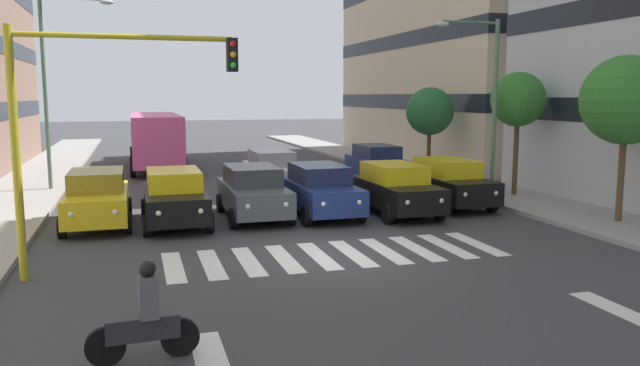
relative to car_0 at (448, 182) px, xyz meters
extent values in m
plane|color=#38383A|center=(6.12, 5.48, -0.89)|extent=(180.00, 180.00, 0.00)
cube|color=gray|center=(-3.17, 5.48, -0.81)|extent=(3.28, 90.00, 0.15)
cube|color=black|center=(-9.42, -15.77, 2.78)|extent=(9.26, 20.56, 0.90)
cube|color=black|center=(-9.42, -15.77, 6.44)|extent=(9.26, 20.56, 0.90)
cube|color=silver|center=(2.07, 5.48, -0.88)|extent=(0.45, 2.80, 0.01)
cube|color=silver|center=(2.97, 5.48, -0.88)|extent=(0.45, 2.80, 0.01)
cube|color=silver|center=(3.87, 5.48, -0.88)|extent=(0.45, 2.80, 0.01)
cube|color=silver|center=(4.77, 5.48, -0.88)|extent=(0.45, 2.80, 0.01)
cube|color=silver|center=(5.67, 5.48, -0.88)|extent=(0.45, 2.80, 0.01)
cube|color=silver|center=(6.57, 5.48, -0.88)|extent=(0.45, 2.80, 0.01)
cube|color=silver|center=(7.47, 5.48, -0.88)|extent=(0.45, 2.80, 0.01)
cube|color=silver|center=(8.37, 5.48, -0.88)|extent=(0.45, 2.80, 0.01)
cube|color=silver|center=(9.27, 5.48, -0.88)|extent=(0.45, 2.80, 0.01)
cube|color=silver|center=(10.17, 5.48, -0.88)|extent=(0.45, 2.80, 0.01)
cube|color=silver|center=(2.29, 10.98, -0.88)|extent=(0.50, 2.20, 0.01)
cube|color=silver|center=(9.95, 10.98, -0.88)|extent=(0.50, 2.20, 0.01)
cube|color=black|center=(0.00, 0.05, -0.17)|extent=(1.80, 4.40, 0.80)
cube|color=yellow|center=(0.00, -0.15, 0.53)|extent=(1.58, 2.46, 0.60)
cylinder|color=black|center=(-0.90, 1.50, -0.57)|extent=(0.22, 0.64, 0.64)
cylinder|color=black|center=(0.90, 1.50, -0.57)|extent=(0.22, 0.64, 0.64)
cylinder|color=black|center=(-0.90, -1.40, -0.57)|extent=(0.22, 0.64, 0.64)
cylinder|color=black|center=(0.90, -1.40, -0.57)|extent=(0.22, 0.64, 0.64)
sphere|color=white|center=(-0.58, 2.20, -0.09)|extent=(0.18, 0.18, 0.18)
sphere|color=white|center=(0.58, 2.20, -0.09)|extent=(0.18, 0.18, 0.18)
cube|color=black|center=(2.46, 0.88, -0.17)|extent=(1.80, 4.40, 0.80)
cube|color=yellow|center=(2.46, 0.68, 0.53)|extent=(1.58, 2.46, 0.60)
cylinder|color=black|center=(1.56, 2.34, -0.57)|extent=(0.22, 0.64, 0.64)
cylinder|color=black|center=(3.36, 2.34, -0.57)|extent=(0.22, 0.64, 0.64)
cylinder|color=black|center=(1.56, -0.57, -0.57)|extent=(0.22, 0.64, 0.64)
cylinder|color=black|center=(3.36, -0.57, -0.57)|extent=(0.22, 0.64, 0.64)
sphere|color=white|center=(1.88, 3.03, -0.09)|extent=(0.18, 0.18, 0.18)
sphere|color=white|center=(3.03, 3.03, -0.09)|extent=(0.18, 0.18, 0.18)
cube|color=navy|center=(5.00, 0.43, -0.17)|extent=(1.80, 4.40, 0.80)
cube|color=#1D2547|center=(5.00, 0.23, 0.53)|extent=(1.58, 2.46, 0.60)
cylinder|color=black|center=(4.10, 1.88, -0.57)|extent=(0.22, 0.64, 0.64)
cylinder|color=black|center=(5.90, 1.88, -0.57)|extent=(0.22, 0.64, 0.64)
cylinder|color=black|center=(4.10, -1.02, -0.57)|extent=(0.22, 0.64, 0.64)
cylinder|color=black|center=(5.90, -1.02, -0.57)|extent=(0.22, 0.64, 0.64)
sphere|color=white|center=(4.42, 2.58, -0.09)|extent=(0.18, 0.18, 0.18)
sphere|color=white|center=(5.58, 2.58, -0.09)|extent=(0.18, 0.18, 0.18)
cube|color=#474C51|center=(7.24, 0.19, -0.17)|extent=(1.80, 4.40, 0.80)
cube|color=#343639|center=(7.24, -0.01, 0.53)|extent=(1.58, 2.46, 0.60)
cylinder|color=black|center=(6.34, 1.64, -0.57)|extent=(0.22, 0.64, 0.64)
cylinder|color=black|center=(8.14, 1.64, -0.57)|extent=(0.22, 0.64, 0.64)
cylinder|color=black|center=(6.34, -1.26, -0.57)|extent=(0.22, 0.64, 0.64)
cylinder|color=black|center=(8.14, -1.26, -0.57)|extent=(0.22, 0.64, 0.64)
sphere|color=white|center=(6.67, 2.34, -0.09)|extent=(0.18, 0.18, 0.18)
sphere|color=white|center=(7.82, 2.34, -0.09)|extent=(0.18, 0.18, 0.18)
cube|color=black|center=(9.80, 0.53, -0.17)|extent=(1.80, 4.40, 0.80)
cube|color=yellow|center=(9.80, 0.33, 0.53)|extent=(1.58, 2.46, 0.60)
cylinder|color=black|center=(8.90, 1.98, -0.57)|extent=(0.22, 0.64, 0.64)
cylinder|color=black|center=(10.70, 1.98, -0.57)|extent=(0.22, 0.64, 0.64)
cylinder|color=black|center=(8.90, -0.93, -0.57)|extent=(0.22, 0.64, 0.64)
cylinder|color=black|center=(10.70, -0.93, -0.57)|extent=(0.22, 0.64, 0.64)
sphere|color=white|center=(9.22, 2.68, -0.09)|extent=(0.18, 0.18, 0.18)
sphere|color=white|center=(10.37, 2.68, -0.09)|extent=(0.18, 0.18, 0.18)
cube|color=gold|center=(12.11, 0.02, -0.17)|extent=(1.80, 4.40, 0.80)
cube|color=olive|center=(12.11, -0.18, 0.53)|extent=(1.58, 2.46, 0.60)
cylinder|color=black|center=(11.21, 1.47, -0.57)|extent=(0.22, 0.64, 0.64)
cylinder|color=black|center=(13.01, 1.47, -0.57)|extent=(0.22, 0.64, 0.64)
cylinder|color=black|center=(11.21, -1.43, -0.57)|extent=(0.22, 0.64, 0.64)
cylinder|color=black|center=(13.01, -1.43, -0.57)|extent=(0.22, 0.64, 0.64)
sphere|color=white|center=(11.53, 2.17, -0.09)|extent=(0.18, 0.18, 0.18)
sphere|color=white|center=(12.69, 2.17, -0.09)|extent=(0.18, 0.18, 0.18)
cube|color=silver|center=(5.38, -5.37, -0.17)|extent=(1.80, 4.40, 0.80)
cube|color=gray|center=(5.38, -5.57, 0.53)|extent=(1.58, 2.46, 0.60)
cylinder|color=black|center=(4.48, -3.92, -0.57)|extent=(0.22, 0.64, 0.64)
cylinder|color=black|center=(6.28, -3.92, -0.57)|extent=(0.22, 0.64, 0.64)
cylinder|color=black|center=(4.48, -6.82, -0.57)|extent=(0.22, 0.64, 0.64)
cylinder|color=black|center=(6.28, -6.82, -0.57)|extent=(0.22, 0.64, 0.64)
sphere|color=white|center=(4.80, -3.22, -0.09)|extent=(0.18, 0.18, 0.18)
sphere|color=white|center=(5.96, -3.22, -0.09)|extent=(0.18, 0.18, 0.18)
cube|color=navy|center=(-0.02, -6.86, -0.17)|extent=(1.80, 4.40, 0.80)
cube|color=#1D2547|center=(-0.02, -7.06, 0.53)|extent=(1.58, 2.46, 0.60)
cylinder|color=black|center=(-0.92, -5.41, -0.57)|extent=(0.22, 0.64, 0.64)
cylinder|color=black|center=(0.88, -5.41, -0.57)|extent=(0.22, 0.64, 0.64)
cylinder|color=black|center=(-0.92, -8.31, -0.57)|extent=(0.22, 0.64, 0.64)
cylinder|color=black|center=(0.88, -8.31, -0.57)|extent=(0.22, 0.64, 0.64)
sphere|color=white|center=(-0.59, -4.71, -0.09)|extent=(0.18, 0.18, 0.18)
sphere|color=white|center=(0.56, -4.71, -0.09)|extent=(0.18, 0.18, 0.18)
cube|color=#DB5193|center=(9.80, -15.50, 0.86)|extent=(2.50, 10.50, 2.50)
cube|color=black|center=(9.80, -15.50, 1.41)|extent=(2.52, 9.87, 0.80)
cylinder|color=black|center=(8.55, -11.82, -0.39)|extent=(0.28, 1.00, 1.00)
cylinder|color=black|center=(11.05, -11.82, -0.39)|extent=(0.28, 1.00, 1.00)
cylinder|color=black|center=(8.55, -18.65, -0.39)|extent=(0.28, 1.00, 1.00)
cylinder|color=black|center=(11.05, -18.65, -0.39)|extent=(0.28, 1.00, 1.00)
cylinder|color=black|center=(11.48, 10.76, -0.59)|extent=(0.60, 0.13, 0.60)
cylinder|color=black|center=(10.38, 10.70, -0.59)|extent=(0.60, 0.13, 0.60)
cube|color=#232328|center=(10.93, 10.73, -0.37)|extent=(1.11, 0.30, 0.36)
cube|color=#4C4C51|center=(10.83, 10.72, 0.11)|extent=(0.30, 0.38, 0.64)
sphere|color=black|center=(10.83, 10.72, 0.55)|extent=(0.26, 0.26, 0.26)
cylinder|color=#AD991E|center=(13.37, 5.64, 1.86)|extent=(0.18, 0.18, 5.50)
cylinder|color=#AD991E|center=(11.04, 5.64, 4.41)|extent=(4.67, 0.12, 0.12)
cube|color=black|center=(8.70, 5.64, 4.06)|extent=(0.24, 0.28, 0.76)
sphere|color=red|center=(8.70, 5.79, 4.30)|extent=(0.14, 0.14, 0.14)
sphere|color=orange|center=(8.70, 5.79, 4.06)|extent=(0.14, 0.14, 0.14)
sphere|color=green|center=(8.70, 5.79, 3.82)|extent=(0.14, 0.14, 0.14)
cylinder|color=#4C6B56|center=(-2.13, -0.50, 2.60)|extent=(0.16, 0.16, 6.68)
cylinder|color=#4C6B56|center=(-0.99, -0.50, 5.79)|extent=(2.29, 0.10, 0.10)
ellipsoid|color=#B7BCC1|center=(0.15, -0.50, 5.69)|extent=(0.56, 0.28, 0.20)
cylinder|color=#4C6B56|center=(14.37, -7.86, 3.25)|extent=(0.16, 0.16, 7.97)
ellipsoid|color=#B7BCC1|center=(11.81, -7.86, 6.99)|extent=(0.56, 0.28, 0.20)
cylinder|color=#513823|center=(-3.45, 4.61, 0.73)|extent=(0.20, 0.20, 2.92)
sphere|color=#2D6B28|center=(-3.45, 4.61, 3.01)|extent=(2.73, 2.73, 2.73)
cylinder|color=#513823|center=(-3.43, -0.93, 0.81)|extent=(0.20, 0.20, 3.10)
sphere|color=#2D6B28|center=(-3.43, -0.93, 3.00)|extent=(2.12, 2.12, 2.12)
cylinder|color=#513823|center=(-3.16, -7.90, 0.46)|extent=(0.20, 0.20, 2.40)
sphere|color=#235B2D|center=(-3.16, -7.90, 2.37)|extent=(2.37, 2.37, 2.37)
camera|label=1|loc=(10.95, 20.16, 3.13)|focal=34.88mm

